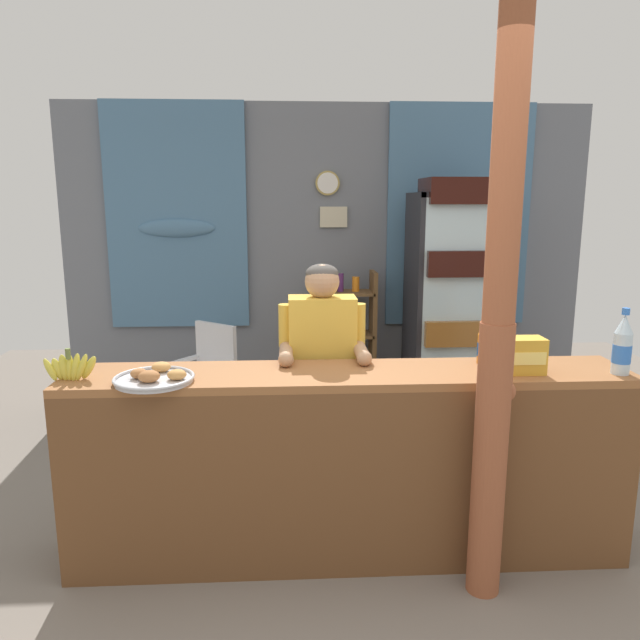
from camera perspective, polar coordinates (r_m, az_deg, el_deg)
ground_plane at (r=4.03m, az=2.37°, el=-15.64°), size 7.62×7.62×0.00m
back_wall_curtained at (r=5.41m, az=0.61°, el=6.54°), size 4.64×0.22×2.65m
stall_counter at (r=3.03m, az=2.98°, el=-12.74°), size 2.81×0.46×0.99m
timber_post at (r=2.73m, az=16.59°, el=-1.40°), size 0.18×0.15×2.61m
drink_fridge at (r=5.00m, az=12.54°, el=2.61°), size 0.69×0.64×2.00m
bottle_shelf_rack at (r=5.22m, az=2.65°, el=-1.81°), size 0.48×0.28×1.23m
plastic_lawn_chair at (r=4.85m, az=-10.89°, el=-4.83°), size 0.62×0.62×0.86m
shopkeeper at (r=3.34m, az=0.21°, el=-4.16°), size 0.48×0.42×1.49m
soda_bottle_water at (r=3.26m, az=26.93°, el=-2.25°), size 0.09×0.09×0.33m
soda_bottle_orange_soda at (r=3.22m, az=15.47°, el=-2.20°), size 0.08×0.08×0.25m
snack_box_choco_powder at (r=3.10m, az=18.63°, el=-3.22°), size 0.22×0.13×0.18m
pastry_tray at (r=2.91m, az=-15.51°, el=-5.31°), size 0.38×0.38×0.07m
banana_bunch at (r=3.07m, az=-22.71°, el=-4.23°), size 0.27×0.05×0.16m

